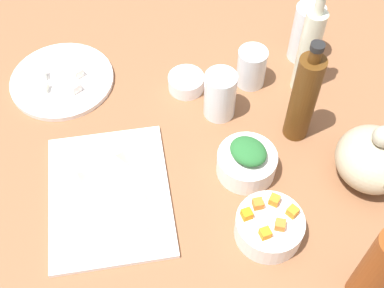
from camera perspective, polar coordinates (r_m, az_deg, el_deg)
tabletop at (r=108.19cm, az=-0.00°, el=-2.02°), size 190.00×190.00×3.00cm
cutting_board at (r=102.90cm, az=-9.26°, el=-5.65°), size 30.83×24.13×1.00cm
plate_tofu at (r=123.94cm, az=-14.39°, el=6.96°), size 24.09×24.09×1.20cm
bowl_greens at (r=103.58cm, az=6.15°, el=-2.16°), size 12.10×12.10×5.32cm
bowl_carrots at (r=96.87cm, az=8.65°, el=-9.22°), size 12.77×12.77×5.27cm
bowl_small_side at (r=118.00cm, az=-0.66°, el=6.94°), size 8.31×8.31×3.61cm
teapot at (r=105.74cm, az=19.63°, el=-1.57°), size 16.48×14.32×15.25cm
bottle_0 at (r=104.66cm, az=12.46°, el=5.12°), size 5.33×5.33×25.71cm
bottle_1 at (r=114.52cm, az=12.98°, el=10.29°), size 4.56×4.56×26.96cm
bottle_2 at (r=88.99cm, az=20.28°, el=-12.98°), size 5.77×5.77×24.63cm
drinking_glass_0 at (r=124.64cm, az=12.68°, el=12.08°), size 6.80×6.80×14.59cm
drinking_glass_1 at (r=110.30cm, az=3.17°, el=5.53°), size 6.99×6.99×11.53cm
drinking_glass_2 at (r=118.04cm, az=6.70°, el=8.57°), size 6.70×6.70×9.47cm
carrot_cube_0 at (r=92.23cm, az=8.23°, el=-9.91°), size 2.13×2.13×1.80cm
carrot_cube_1 at (r=93.40cm, az=9.88°, el=-8.95°), size 2.33×2.33×1.80cm
carrot_cube_2 at (r=94.85cm, az=7.42°, el=-6.68°), size 1.91×1.91×1.80cm
carrot_cube_3 at (r=95.68cm, az=9.24°, el=-6.24°), size 2.51×2.51×1.80cm
carrot_cube_4 at (r=95.09cm, az=11.24°, el=-7.46°), size 2.51×2.51×1.80cm
carrot_cube_5 at (r=93.56cm, az=6.17°, el=-7.86°), size 2.14×2.14×1.80cm
chopped_greens_mound at (r=100.09cm, az=6.36°, el=-0.81°), size 10.15×9.92×3.18cm
tofu_cube_0 at (r=119.33cm, az=-13.03°, el=6.23°), size 3.07×3.07×2.20cm
tofu_cube_1 at (r=121.27cm, az=-16.45°, el=6.17°), size 2.60×2.60×2.20cm
tofu_cube_2 at (r=124.10cm, az=-16.59°, el=7.50°), size 2.23×2.23×2.20cm
tofu_cube_3 at (r=122.50cm, az=-12.76°, el=7.88°), size 3.03×3.03×2.20cm
dumpling_0 at (r=105.13cm, az=-8.53°, el=-1.71°), size 6.33×6.34×2.58cm
dumpling_1 at (r=99.55cm, az=-5.45°, el=-6.08°), size 6.82×6.66×2.61cm
dumpling_2 at (r=104.01cm, az=-12.71°, el=-3.66°), size 5.44×5.34×2.80cm
dumpling_3 at (r=100.19cm, az=-12.32°, el=-7.30°), size 5.35×5.14×2.40cm
dumpling_4 at (r=96.05cm, az=-5.12°, el=-9.84°), size 7.14×7.11×2.67cm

